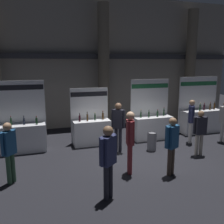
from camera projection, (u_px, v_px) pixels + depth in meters
The scene contains 14 objects.
ground_plane at pixel (138, 158), 8.44m from camera, with size 29.36×29.36×0.00m, color black.
hall_colonnade at pixel (101, 64), 12.26m from camera, with size 14.68×1.06×6.31m.
exhibitor_booth_0 at pixel (19, 135), 8.93m from camera, with size 1.97×0.66×2.56m.
exhibitor_booth_1 at pixel (91, 130), 9.79m from camera, with size 1.51×0.66×2.21m.
exhibitor_booth_2 at pixel (152, 125), 10.50m from camera, with size 1.73×0.66×2.49m.
exhibitor_booth_3 at pixel (200, 119), 11.43m from camera, with size 1.99×0.66×2.54m.
trash_bin at pixel (152, 141), 9.14m from camera, with size 0.34×0.34×0.67m.
visitor_0 at pixel (118, 123), 8.90m from camera, with size 0.42×0.37×1.79m.
visitor_1 at pixel (9, 148), 6.54m from camera, with size 0.38×0.40×1.68m.
visitor_2 at pixel (130, 138), 7.09m from camera, with size 0.27×0.47×1.85m.
visitor_3 at pixel (172, 141), 7.01m from camera, with size 0.47×0.36×1.70m.
visitor_5 at pixel (200, 129), 8.54m from camera, with size 0.53×0.28×1.59m.
visitor_7 at pixel (191, 117), 9.90m from camera, with size 0.38×0.48×1.75m.
visitor_8 at pixel (108, 156), 5.76m from camera, with size 0.46×0.42×1.79m.
Camera 1 is at (-3.25, -7.32, 3.21)m, focal length 39.85 mm.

